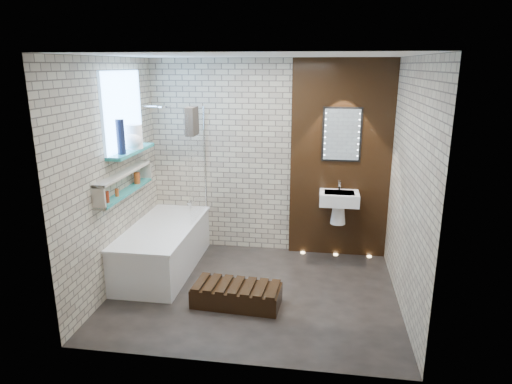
% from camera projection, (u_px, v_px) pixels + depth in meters
% --- Properties ---
extents(ground, '(3.20, 3.20, 0.00)m').
position_uv_depth(ground, '(254.00, 292.00, 5.17)').
color(ground, black).
rests_on(ground, ground).
extents(room_shell, '(3.24, 3.20, 2.60)m').
position_uv_depth(room_shell, '(254.00, 182.00, 4.82)').
color(room_shell, gray).
rests_on(room_shell, ground).
extents(walnut_panel, '(1.30, 0.06, 2.60)m').
position_uv_depth(walnut_panel, '(340.00, 161.00, 5.89)').
color(walnut_panel, black).
rests_on(walnut_panel, ground).
extents(clerestory_window, '(0.18, 1.00, 0.94)m').
position_uv_depth(clerestory_window, '(124.00, 119.00, 5.21)').
color(clerestory_window, '#7FADE0').
rests_on(clerestory_window, room_shell).
extents(display_niche, '(0.14, 1.30, 0.26)m').
position_uv_depth(display_niche, '(125.00, 183.00, 5.20)').
color(display_niche, teal).
rests_on(display_niche, room_shell).
extents(bathtub, '(0.79, 1.74, 0.70)m').
position_uv_depth(bathtub, '(164.00, 247.00, 5.69)').
color(bathtub, white).
rests_on(bathtub, ground).
extents(bath_screen, '(0.01, 0.78, 1.40)m').
position_uv_depth(bath_screen, '(198.00, 164.00, 5.79)').
color(bath_screen, white).
rests_on(bath_screen, bathtub).
extents(towel, '(0.10, 0.26, 0.34)m').
position_uv_depth(towel, '(192.00, 121.00, 5.47)').
color(towel, '#292521').
rests_on(towel, bath_screen).
extents(shower_head, '(0.18, 0.18, 0.02)m').
position_uv_depth(shower_head, '(164.00, 107.00, 5.71)').
color(shower_head, silver).
rests_on(shower_head, room_shell).
extents(washbasin, '(0.50, 0.36, 0.58)m').
position_uv_depth(washbasin, '(339.00, 203.00, 5.84)').
color(washbasin, white).
rests_on(washbasin, walnut_panel).
extents(led_mirror, '(0.50, 0.02, 0.70)m').
position_uv_depth(led_mirror, '(342.00, 135.00, 5.76)').
color(led_mirror, black).
rests_on(led_mirror, walnut_panel).
extents(walnut_step, '(0.96, 0.48, 0.21)m').
position_uv_depth(walnut_step, '(237.00, 296.00, 4.88)').
color(walnut_step, black).
rests_on(walnut_step, ground).
extents(niche_bottles, '(0.07, 0.89, 0.14)m').
position_uv_depth(niche_bottles, '(129.00, 183.00, 5.31)').
color(niche_bottles, '#AA451A').
rests_on(niche_bottles, display_niche).
extents(sill_vases, '(0.21, 0.50, 0.39)m').
position_uv_depth(sill_vases, '(132.00, 138.00, 5.27)').
color(sill_vases, white).
rests_on(sill_vases, clerestory_window).
extents(floor_uplights, '(0.96, 0.06, 0.01)m').
position_uv_depth(floor_uplights, '(336.00, 254.00, 6.18)').
color(floor_uplights, '#FFD899').
rests_on(floor_uplights, ground).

